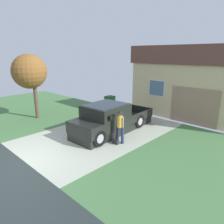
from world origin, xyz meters
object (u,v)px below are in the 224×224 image
house_with_garage (203,80)px  wheeled_trash_bin (110,102)px  pickup_truck (108,120)px  front_yard_tree (29,73)px  person_with_hat (120,125)px  handbag (116,141)px

house_with_garage → wheeled_trash_bin: (-5.76, -3.50, -1.88)m
pickup_truck → house_with_garage: 7.87m
wheeled_trash_bin → front_yard_tree: bearing=-110.8°
person_with_hat → pickup_truck: bearing=-22.2°
house_with_garage → pickup_truck: bearing=-105.8°
house_with_garage → front_yard_tree: house_with_garage is taller
person_with_hat → house_with_garage: bearing=-95.9°
front_yard_tree → person_with_hat: bearing=7.8°
wheeled_trash_bin → pickup_truck: bearing=-46.7°
person_with_hat → house_with_garage: house_with_garage is taller
person_with_hat → house_with_garage: size_ratio=0.19×
house_with_garage → wheeled_trash_bin: bearing=-148.7°
person_with_hat → wheeled_trash_bin: size_ratio=1.64×
handbag → front_yard_tree: bearing=-174.3°
pickup_truck → front_yard_tree: front_yard_tree is taller
person_with_hat → wheeled_trash_bin: (-5.01, 4.43, -0.37)m
handbag → front_yard_tree: front_yard_tree is taller
handbag → front_yard_tree: 7.63m
handbag → person_with_hat: bearing=81.4°
front_yard_tree → wheeled_trash_bin: bearing=69.2°
handbag → house_with_garage: 8.55m
front_yard_tree → wheeled_trash_bin: front_yard_tree is taller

